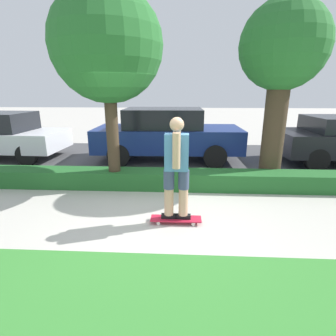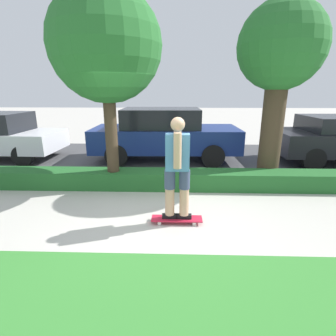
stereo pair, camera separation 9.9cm
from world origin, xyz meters
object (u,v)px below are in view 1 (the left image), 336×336
skateboard (176,219)px  skater_person (176,167)px  parked_car_front (2,135)px  parked_car_middle (167,134)px  tree_mid (283,53)px  tree_near (107,47)px

skateboard → skater_person: size_ratio=0.51×
parked_car_front → parked_car_middle: bearing=2.5°
skater_person → tree_mid: size_ratio=0.42×
parked_car_middle → skateboard: bearing=-85.7°
tree_near → tree_mid: tree_near is taller
parked_car_front → parked_car_middle: 5.43m
parked_car_front → parked_car_middle: size_ratio=0.86×
parked_car_middle → tree_mid: bearing=-39.4°
skateboard → parked_car_front: parked_car_front is taller
skater_person → tree_mid: bearing=44.4°
parked_car_front → parked_car_middle: parked_car_middle is taller
tree_near → parked_car_middle: size_ratio=0.91×
parked_car_middle → tree_near: bearing=-113.1°
skater_person → parked_car_front: size_ratio=0.43×
skateboard → parked_car_front: (-5.83, 4.21, 0.70)m
skateboard → tree_near: 3.69m
tree_near → parked_car_front: tree_near is taller
skateboard → tree_mid: (2.23, 2.19, 2.88)m
tree_near → parked_car_front: bearing=149.6°
tree_near → parked_car_front: size_ratio=1.07×
tree_mid → parked_car_middle: tree_mid is taller
skateboard → tree_mid: size_ratio=0.21×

